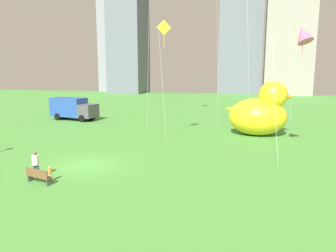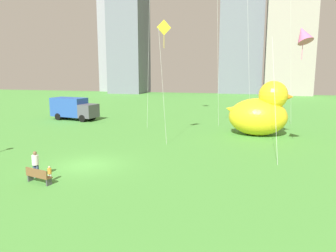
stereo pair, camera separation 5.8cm
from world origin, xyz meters
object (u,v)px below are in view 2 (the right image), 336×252
park_bench (38,176)px  kite_yellow (164,32)px  kite_pink (303,35)px  box_truck (74,109)px  giant_inflatable_duck (260,112)px  person_adult (36,163)px  person_child (50,173)px

park_bench → kite_yellow: (4.41, 11.80, 9.10)m
park_bench → kite_pink: (15.08, 9.18, 8.40)m
kite_yellow → kite_pink: bearing=-13.8°
park_bench → box_truck: bearing=115.4°
kite_pink → giant_inflatable_duck: bearing=105.5°
park_bench → box_truck: 24.49m
giant_inflatable_duck → kite_pink: (2.31, -8.35, 6.56)m
giant_inflatable_duck → kite_yellow: bearing=-145.5°
giant_inflatable_duck → kite_pink: bearing=-74.5°
giant_inflatable_duck → person_adult: bearing=-129.2°
kite_yellow → person_adult: bearing=-115.5°
park_bench → kite_yellow: 15.54m
box_truck → kite_yellow: 19.86m
person_child → kite_pink: bearing=30.7°
person_adult → giant_inflatable_duck: (13.56, 16.63, 1.40)m
person_adult → kite_yellow: size_ratio=0.15×
box_truck → kite_pink: (25.57, -12.93, 7.42)m
person_adult → person_child: bearing=-18.4°
park_bench → person_adult: person_adult is taller
box_truck → kite_yellow: (14.90, -10.31, 8.13)m
park_bench → box_truck: (-10.49, 22.11, 0.97)m
park_bench → giant_inflatable_duck: bearing=53.9°
park_bench → kite_pink: 19.55m
giant_inflatable_duck → kite_pink: kite_pink is taller
person_adult → box_truck: 23.33m
kite_pink → park_bench: bearing=-148.7°
park_bench → person_child: 0.65m
box_truck → kite_yellow: bearing=-34.7°
box_truck → kite_yellow: kite_yellow is taller
box_truck → kite_pink: 29.60m
person_child → kite_yellow: bearing=70.6°
park_bench → kite_pink: kite_pink is taller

